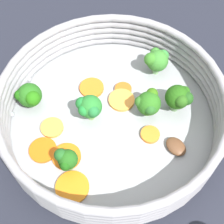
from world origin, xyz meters
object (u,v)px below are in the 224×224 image
object	(u,v)px
carrot_slice_2	(52,128)
broccoli_floret_0	(148,103)
carrot_slice_6	(43,150)
broccoli_floret_5	(30,96)
carrot_slice_1	(122,100)
carrot_slice_4	(123,89)
carrot_slice_5	(150,134)
broccoli_floret_3	(157,60)
carrot_slice_0	(72,187)
skillet	(112,119)
carrot_slice_7	(67,156)
broccoli_floret_1	(66,160)
broccoli_floret_2	(179,98)
mushroom_piece_0	(176,146)
broccoli_floret_4	(89,107)
carrot_slice_3	(92,88)

from	to	relation	value
carrot_slice_2	broccoli_floret_0	distance (m)	0.15
carrot_slice_6	broccoli_floret_5	size ratio (longest dim) A/B	0.94
carrot_slice_1	carrot_slice_6	xyz separation A→B (m)	(0.14, 0.04, -0.00)
carrot_slice_4	carrot_slice_6	size ratio (longest dim) A/B	0.68
carrot_slice_2	broccoli_floret_5	world-z (taller)	broccoli_floret_5
carrot_slice_5	broccoli_floret_3	bearing A→B (deg)	-120.19
carrot_slice_0	broccoli_floret_0	xyz separation A→B (m)	(-0.15, -0.07, 0.03)
broccoli_floret_0	carrot_slice_4	bearing A→B (deg)	-73.76
skillet	carrot_slice_2	distance (m)	0.10
carrot_slice_1	broccoli_floret_3	xyz separation A→B (m)	(-0.08, -0.04, 0.03)
carrot_slice_7	broccoli_floret_1	xyz separation A→B (m)	(0.00, 0.02, 0.02)
carrot_slice_7	broccoli_floret_0	distance (m)	0.15
broccoli_floret_3	carrot_slice_6	bearing A→B (deg)	17.97
carrot_slice_5	broccoli_floret_5	distance (m)	0.20
carrot_slice_2	carrot_slice_6	xyz separation A→B (m)	(0.02, 0.03, -0.00)
broccoli_floret_0	broccoli_floret_2	xyz separation A→B (m)	(-0.05, 0.01, 0.00)
carrot_slice_2	mushroom_piece_0	size ratio (longest dim) A/B	1.04
carrot_slice_4	carrot_slice_7	distance (m)	0.15
carrot_slice_7	broccoli_floret_3	size ratio (longest dim) A/B	0.88
carrot_slice_7	broccoli_floret_4	bearing A→B (deg)	-137.90
carrot_slice_0	broccoli_floret_5	xyz separation A→B (m)	(0.01, -0.16, 0.02)
carrot_slice_1	broccoli_floret_5	distance (m)	0.15
broccoli_floret_0	broccoli_floret_5	distance (m)	0.19
skillet	carrot_slice_4	bearing A→B (deg)	-132.15
carrot_slice_6	broccoli_floret_5	world-z (taller)	broccoli_floret_5
carrot_slice_4	broccoli_floret_2	xyz separation A→B (m)	(-0.06, 0.07, 0.03)
carrot_slice_7	skillet	bearing A→B (deg)	-156.55
carrot_slice_1	broccoli_floret_3	world-z (taller)	broccoli_floret_3
carrot_slice_5	carrot_slice_6	xyz separation A→B (m)	(0.16, -0.04, -0.00)
mushroom_piece_0	carrot_slice_5	bearing A→B (deg)	-53.06
broccoli_floret_5	skillet	bearing A→B (deg)	147.16
carrot_slice_6	carrot_slice_1	bearing A→B (deg)	-165.55
carrot_slice_0	carrot_slice_2	world-z (taller)	carrot_slice_2
carrot_slice_5	broccoli_floret_0	bearing A→B (deg)	-108.67
broccoli_floret_0	broccoli_floret_4	xyz separation A→B (m)	(0.09, -0.03, 0.00)
carrot_slice_7	broccoli_floret_2	size ratio (longest dim) A/B	0.84
carrot_slice_7	broccoli_floret_3	world-z (taller)	broccoli_floret_3
carrot_slice_2	carrot_slice_4	bearing A→B (deg)	-169.28
carrot_slice_1	mushroom_piece_0	xyz separation A→B (m)	(-0.04, 0.11, 0.00)
carrot_slice_4	broccoli_floret_2	distance (m)	0.10
carrot_slice_5	broccoli_floret_5	world-z (taller)	broccoli_floret_5
carrot_slice_6	broccoli_floret_1	distance (m)	0.05
skillet	carrot_slice_0	distance (m)	0.13
carrot_slice_2	broccoli_floret_2	bearing A→B (deg)	167.84
skillet	broccoli_floret_4	world-z (taller)	broccoli_floret_4
carrot_slice_6	broccoli_floret_1	world-z (taller)	broccoli_floret_1
mushroom_piece_0	carrot_slice_3	bearing A→B (deg)	-63.20
carrot_slice_7	broccoli_floret_3	xyz separation A→B (m)	(-0.19, -0.10, 0.03)
mushroom_piece_0	broccoli_floret_3	bearing A→B (deg)	-105.01
carrot_slice_4	broccoli_floret_0	size ratio (longest dim) A/B	0.60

